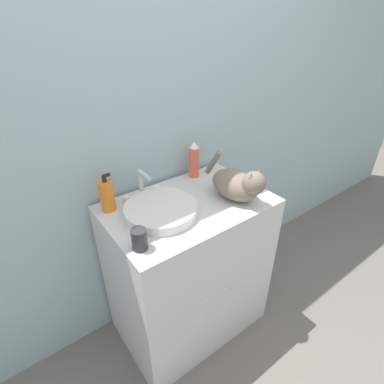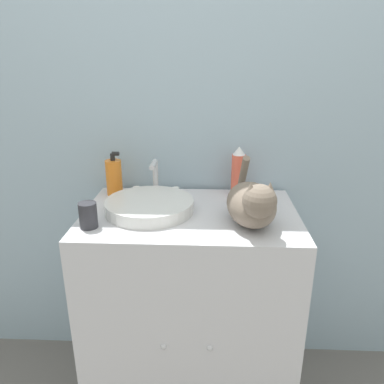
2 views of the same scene
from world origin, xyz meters
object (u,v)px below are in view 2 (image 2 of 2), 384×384
at_px(soap_bottle, 114,177).
at_px(spray_bottle, 238,171).
at_px(cup, 88,215).
at_px(cat, 252,203).

relative_size(soap_bottle, spray_bottle, 0.91).
bearing_deg(spray_bottle, soap_bottle, -176.62).
height_order(soap_bottle, cup, soap_bottle).
height_order(spray_bottle, cup, spray_bottle).
bearing_deg(soap_bottle, cat, -27.70).
height_order(soap_bottle, spray_bottle, spray_bottle).
bearing_deg(cup, cat, 4.14).
xyz_separation_m(soap_bottle, spray_bottle, (0.54, 0.03, 0.02)).
xyz_separation_m(spray_bottle, cup, (-0.55, -0.37, -0.06)).
xyz_separation_m(cat, soap_bottle, (-0.57, 0.30, -0.01)).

